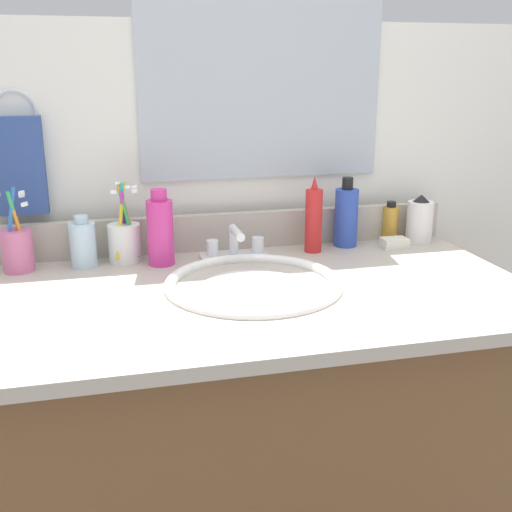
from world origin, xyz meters
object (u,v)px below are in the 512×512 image
at_px(bottle_soap_pink, 160,230).
at_px(cup_pink, 17,249).
at_px(bottle_shampoo_blue, 346,216).
at_px(bottle_oil_amber, 390,222).
at_px(faucet, 236,248).
at_px(bottle_spray_red, 314,219).
at_px(hand_towel, 19,166).
at_px(bottle_gel_clear, 83,244).
at_px(bottle_lotion_white, 420,220).
at_px(soap_bar, 394,243).
at_px(cup_white_ceramic, 125,239).

distance_m(bottle_soap_pink, cup_pink, 0.31).
height_order(bottle_shampoo_blue, bottle_oil_amber, bottle_shampoo_blue).
distance_m(faucet, cup_pink, 0.49).
relative_size(faucet, bottle_shampoo_blue, 0.92).
distance_m(bottle_spray_red, bottle_soap_pink, 0.37).
distance_m(faucet, bottle_shampoo_blue, 0.30).
relative_size(hand_towel, bottle_soap_pink, 1.26).
height_order(bottle_gel_clear, bottle_shampoo_blue, bottle_shampoo_blue).
relative_size(bottle_lotion_white, cup_pink, 0.65).
bearing_deg(bottle_oil_amber, hand_towel, 177.35).
bearing_deg(cup_pink, soap_bar, -1.56).
relative_size(bottle_spray_red, soap_bar, 2.92).
distance_m(bottle_lotion_white, cup_pink, 0.98).
distance_m(hand_towel, bottle_gel_clear, 0.23).
bearing_deg(cup_pink, bottle_gel_clear, 0.70).
distance_m(bottle_soap_pink, bottle_shampoo_blue, 0.47).
height_order(faucet, cup_white_ceramic, cup_white_ceramic).
relative_size(bottle_oil_amber, bottle_lotion_white, 0.83).
relative_size(bottle_oil_amber, cup_pink, 0.54).
height_order(bottle_soap_pink, bottle_oil_amber, bottle_soap_pink).
height_order(hand_towel, bottle_spray_red, hand_towel).
height_order(faucet, bottle_soap_pink, bottle_soap_pink).
relative_size(bottle_gel_clear, bottle_spray_red, 0.63).
relative_size(bottle_lotion_white, cup_white_ceramic, 0.66).
distance_m(bottle_gel_clear, cup_pink, 0.14).
bearing_deg(bottle_oil_amber, cup_pink, -177.08).
relative_size(hand_towel, bottle_shampoo_blue, 1.26).
xyz_separation_m(bottle_oil_amber, cup_pink, (-0.91, -0.05, 0.00)).
distance_m(bottle_shampoo_blue, cup_pink, 0.78).
height_order(bottle_oil_amber, bottle_lotion_white, bottle_lotion_white).
relative_size(faucet, cup_pink, 0.85).
bearing_deg(bottle_shampoo_blue, hand_towel, 175.08).
bearing_deg(cup_pink, bottle_shampoo_blue, 1.63).
distance_m(bottle_shampoo_blue, bottle_lotion_white, 0.20).
height_order(faucet, bottle_spray_red, bottle_spray_red).
bearing_deg(hand_towel, cup_white_ceramic, -17.66).
bearing_deg(cup_white_ceramic, faucet, -9.94).
bearing_deg(cup_pink, cup_white_ceramic, 4.47).
xyz_separation_m(bottle_shampoo_blue, bottle_lotion_white, (0.20, -0.01, -0.02)).
relative_size(hand_towel, cup_white_ceramic, 1.18).
bearing_deg(bottle_spray_red, bottle_lotion_white, 4.16).
height_order(faucet, bottle_oil_amber, bottle_oil_amber).
xyz_separation_m(bottle_spray_red, bottle_lotion_white, (0.30, 0.02, -0.02)).
bearing_deg(hand_towel, cup_pink, -97.70).
xyz_separation_m(bottle_gel_clear, soap_bar, (0.75, -0.03, -0.04)).
distance_m(bottle_shampoo_blue, cup_white_ceramic, 0.55).
distance_m(bottle_shampoo_blue, soap_bar, 0.14).
distance_m(bottle_spray_red, bottle_lotion_white, 0.30).
bearing_deg(bottle_shampoo_blue, bottle_soap_pink, -174.35).
distance_m(faucet, bottle_lotion_white, 0.50).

